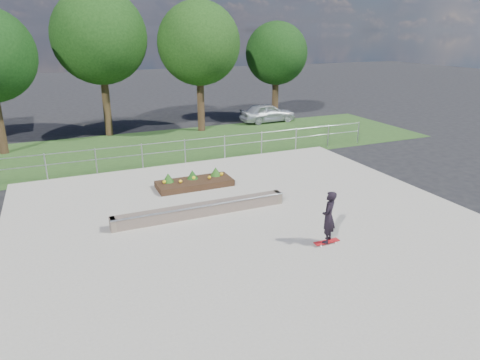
# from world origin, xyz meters

# --- Properties ---
(ground) EXTENTS (120.00, 120.00, 0.00)m
(ground) POSITION_xyz_m (0.00, 0.00, 0.00)
(ground) COLOR black
(ground) RESTS_ON ground
(grass_verge) EXTENTS (30.00, 8.00, 0.02)m
(grass_verge) POSITION_xyz_m (0.00, 11.00, 0.01)
(grass_verge) COLOR #25451B
(grass_verge) RESTS_ON ground
(concrete_slab) EXTENTS (15.00, 15.00, 0.06)m
(concrete_slab) POSITION_xyz_m (0.00, 0.00, 0.03)
(concrete_slab) COLOR #9C978B
(concrete_slab) RESTS_ON ground
(fence) EXTENTS (20.06, 0.06, 1.20)m
(fence) POSITION_xyz_m (0.00, 7.50, 0.77)
(fence) COLOR gray
(fence) RESTS_ON ground
(tree_mid_left) EXTENTS (5.25, 5.25, 8.25)m
(tree_mid_left) POSITION_xyz_m (-2.50, 15.00, 5.61)
(tree_mid_left) COLOR #322314
(tree_mid_left) RESTS_ON ground
(tree_mid_right) EXTENTS (4.90, 4.90, 7.70)m
(tree_mid_right) POSITION_xyz_m (3.00, 14.00, 5.23)
(tree_mid_right) COLOR #352215
(tree_mid_right) RESTS_ON ground
(tree_far_right) EXTENTS (4.20, 4.20, 6.60)m
(tree_far_right) POSITION_xyz_m (9.00, 15.50, 4.48)
(tree_far_right) COLOR black
(tree_far_right) RESTS_ON ground
(grind_ledge) EXTENTS (6.00, 0.44, 0.43)m
(grind_ledge) POSITION_xyz_m (-1.25, 1.44, 0.26)
(grind_ledge) COLOR brown
(grind_ledge) RESTS_ON concrete_slab
(planter_bed) EXTENTS (3.00, 1.20, 0.61)m
(planter_bed) POSITION_xyz_m (-0.59, 4.29, 0.24)
(planter_bed) COLOR black
(planter_bed) RESTS_ON concrete_slab
(skateboarder) EXTENTS (0.80, 0.66, 1.64)m
(skateboarder) POSITION_xyz_m (1.46, -1.99, 0.91)
(skateboarder) COLOR white
(skateboarder) RESTS_ON concrete_slab
(parked_car) EXTENTS (3.81, 1.57, 1.29)m
(parked_car) POSITION_xyz_m (8.00, 14.69, 0.65)
(parked_car) COLOR silver
(parked_car) RESTS_ON ground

